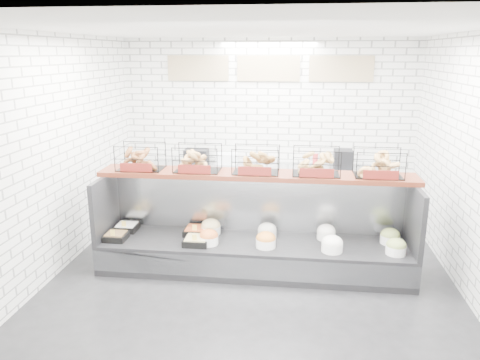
# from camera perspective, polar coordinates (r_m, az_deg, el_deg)

# --- Properties ---
(ground) EXTENTS (5.50, 5.50, 0.00)m
(ground) POSITION_cam_1_polar(r_m,az_deg,el_deg) (6.01, 1.39, -12.05)
(ground) COLOR black
(ground) RESTS_ON ground
(room_shell) EXTENTS (5.02, 5.51, 3.01)m
(room_shell) POSITION_cam_1_polar(r_m,az_deg,el_deg) (5.98, 2.10, 8.54)
(room_shell) COLOR white
(room_shell) RESTS_ON ground
(display_case) EXTENTS (4.00, 0.90, 1.20)m
(display_case) POSITION_cam_1_polar(r_m,az_deg,el_deg) (6.18, 1.86, -7.89)
(display_case) COLOR black
(display_case) RESTS_ON ground
(bagel_shelf) EXTENTS (4.10, 0.50, 0.40)m
(bagel_shelf) POSITION_cam_1_polar(r_m,az_deg,el_deg) (6.01, 1.99, 2.05)
(bagel_shelf) COLOR #44180E
(bagel_shelf) RESTS_ON display_case
(prep_counter) EXTENTS (4.00, 0.60, 1.20)m
(prep_counter) POSITION_cam_1_polar(r_m,az_deg,el_deg) (8.09, 3.08, -1.17)
(prep_counter) COLOR #93969B
(prep_counter) RESTS_ON ground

